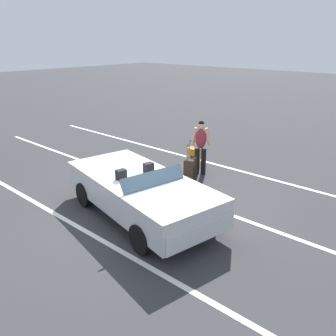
{
  "coord_description": "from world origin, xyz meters",
  "views": [
    {
      "loc": [
        5.29,
        -5.05,
        3.88
      ],
      "look_at": [
        -0.3,
        1.28,
        0.75
      ],
      "focal_mm": 37.34,
      "sensor_mm": 36.0,
      "label": 1
    }
  ],
  "objects_px": {
    "suitcase_large_black": "(190,171)",
    "convertible_car": "(146,195)",
    "suitcase_medium_bright": "(193,157)",
    "traveler_person": "(201,145)"
  },
  "relations": [
    {
      "from": "convertible_car",
      "to": "suitcase_medium_bright",
      "type": "relative_size",
      "value": 5.0
    },
    {
      "from": "convertible_car",
      "to": "traveler_person",
      "type": "height_order",
      "value": "traveler_person"
    },
    {
      "from": "suitcase_medium_bright",
      "to": "suitcase_large_black",
      "type": "bearing_deg",
      "value": -141.04
    },
    {
      "from": "suitcase_large_black",
      "to": "suitcase_medium_bright",
      "type": "distance_m",
      "value": 1.37
    },
    {
      "from": "suitcase_large_black",
      "to": "traveler_person",
      "type": "relative_size",
      "value": 0.69
    },
    {
      "from": "suitcase_large_black",
      "to": "suitcase_medium_bright",
      "type": "bearing_deg",
      "value": 98.1
    },
    {
      "from": "suitcase_large_black",
      "to": "traveler_person",
      "type": "bearing_deg",
      "value": 80.0
    },
    {
      "from": "suitcase_large_black",
      "to": "traveler_person",
      "type": "distance_m",
      "value": 0.96
    },
    {
      "from": "suitcase_large_black",
      "to": "convertible_car",
      "type": "bearing_deg",
      "value": -102.21
    },
    {
      "from": "suitcase_large_black",
      "to": "suitcase_medium_bright",
      "type": "xyz_separation_m",
      "value": [
        -0.76,
        1.14,
        -0.06
      ]
    }
  ]
}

